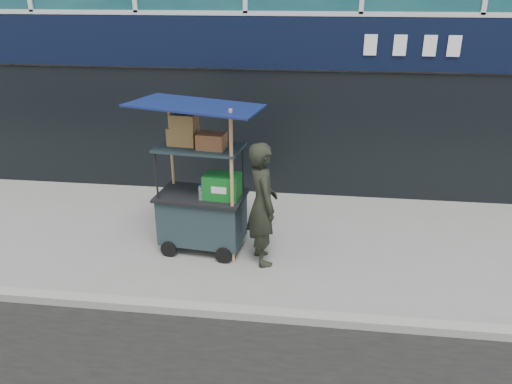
# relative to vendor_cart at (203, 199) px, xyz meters

# --- Properties ---
(ground) EXTENTS (80.00, 80.00, 0.00)m
(ground) POSITION_rel_vendor_cart_xyz_m (0.33, -1.49, -0.84)
(ground) COLOR gray
(ground) RESTS_ON ground
(curb) EXTENTS (80.00, 0.18, 0.12)m
(curb) POSITION_rel_vendor_cart_xyz_m (0.33, -1.69, -0.78)
(curb) COLOR gray
(curb) RESTS_ON ground
(vendor_cart) EXTENTS (1.88, 1.41, 2.39)m
(vendor_cart) POSITION_rel_vendor_cart_xyz_m (0.00, 0.00, 0.00)
(vendor_cart) COLOR #1C2A30
(vendor_cart) RESTS_ON ground
(vendor_man) EXTENTS (0.67, 0.80, 1.86)m
(vendor_man) POSITION_rel_vendor_cart_xyz_m (0.95, -0.26, 0.09)
(vendor_man) COLOR black
(vendor_man) RESTS_ON ground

